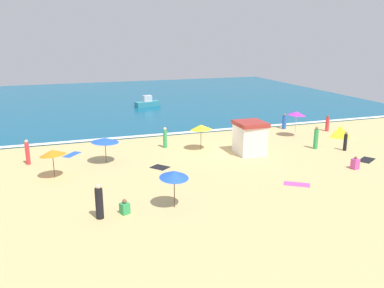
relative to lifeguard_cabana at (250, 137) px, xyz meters
name	(u,v)px	position (x,y,z in m)	size (l,w,h in m)	color
ground_plane	(213,151)	(-2.48, 1.57, -1.30)	(60.00, 60.00, 0.00)	#D8B775
ocean_water	(141,99)	(-2.48, 29.57, -1.25)	(60.00, 44.00, 0.10)	#0F567A
wave_breaker_foam	(188,132)	(-2.48, 7.87, -1.20)	(57.00, 0.70, 0.01)	white
lifeguard_cabana	(250,137)	(0.00, 0.00, 0.00)	(2.20, 2.40, 2.56)	white
beach_umbrella_0	(297,113)	(6.41, 3.48, 0.85)	(1.78, 1.76, 2.39)	silver
beach_umbrella_1	(174,174)	(-8.47, -7.86, 0.60)	(1.85, 1.88, 2.18)	#4C3823
beach_umbrella_2	(105,140)	(-10.96, 1.29, 0.40)	(2.17, 2.16, 1.91)	#4C3823
beach_umbrella_3	(201,127)	(-3.23, 2.24, 0.56)	(2.39, 2.40, 2.12)	#4C3823
beach_umbrella_4	(52,153)	(-14.57, -0.82, 0.40)	(2.39, 2.39, 1.97)	#4C3823
beach_tent	(340,131)	(10.16, 2.00, -0.78)	(1.65, 1.80, 1.05)	yellow
beachgoer_0	(355,164)	(5.27, -5.76, -0.92)	(0.48, 0.48, 0.91)	#D84CA5
beachgoer_1	(165,138)	(-5.82, 3.78, -0.48)	(0.47, 0.47, 1.72)	green
beachgoer_2	(345,142)	(7.66, -1.75, -0.55)	(0.31, 0.31, 1.55)	black
beachgoer_3	(125,208)	(-11.15, -7.78, -0.96)	(0.56, 0.56, 0.81)	green
beachgoer_4	(327,124)	(10.54, 4.36, -0.58)	(0.49, 0.49, 1.55)	red
beachgoer_5	(27,152)	(-16.32, 2.69, -0.40)	(0.41, 0.41, 1.84)	red
beachgoer_6	(316,138)	(5.73, -0.54, -0.43)	(0.51, 0.51, 1.86)	green
beachgoer_7	(284,122)	(7.13, 6.57, -0.61)	(0.41, 0.41, 1.52)	blue
beachgoer_9	(99,202)	(-12.44, -7.91, -0.42)	(0.53, 0.53, 1.87)	black
beach_towel_0	(297,184)	(-0.23, -7.04, -1.29)	(1.73, 1.52, 0.01)	#D84CA5
beach_towel_1	(367,160)	(7.51, -4.40, -1.29)	(1.85, 1.58, 0.01)	black
beach_towel_2	(160,167)	(-7.52, -1.05, -1.29)	(1.52, 1.56, 0.01)	black
beach_towel_3	(72,154)	(-13.23, 4.20, -1.29)	(1.57, 1.73, 0.01)	blue
small_boat_0	(147,103)	(-3.01, 22.70, -0.73)	(3.36, 1.88, 1.43)	teal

